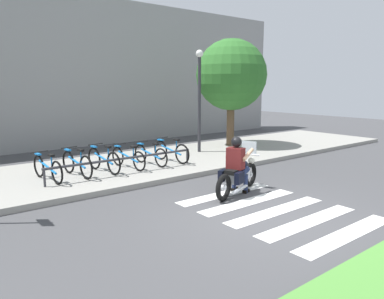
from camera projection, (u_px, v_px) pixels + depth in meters
name	position (u px, v px, depth m)	size (l,w,h in m)	color
ground_plane	(261.00, 216.00, 7.55)	(48.00, 48.00, 0.00)	#424244
sidewalk	(131.00, 166.00, 11.79)	(24.00, 4.40, 0.15)	gray
crosswalk_stripe_0	(347.00, 234.00, 6.60)	(2.80, 0.40, 0.01)	white
crosswalk_stripe_1	(309.00, 222.00, 7.22)	(2.80, 0.40, 0.01)	white
crosswalk_stripe_2	(276.00, 211.00, 7.84)	(2.80, 0.40, 0.01)	white
crosswalk_stripe_3	(249.00, 202.00, 8.46)	(2.80, 0.40, 0.01)	white
crosswalk_stripe_4	(225.00, 194.00, 9.08)	(2.80, 0.40, 0.01)	white
motorcycle	(238.00, 175.00, 9.06)	(2.06, 0.93, 1.23)	black
rider	(237.00, 161.00, 8.94)	(0.74, 0.67, 1.44)	#591919
bicycle_0	(47.00, 168.00, 9.67)	(0.48, 1.71, 0.75)	black
bicycle_1	(77.00, 164.00, 10.15)	(0.48, 1.65, 0.79)	black
bicycle_2	(104.00, 160.00, 10.63)	(0.48, 1.70, 0.80)	black
bicycle_3	(128.00, 158.00, 11.12)	(0.48, 1.69, 0.73)	black
bicycle_4	(150.00, 155.00, 11.61)	(0.48, 1.62, 0.73)	black
bicycle_5	(171.00, 151.00, 12.09)	(0.48, 1.70, 0.79)	black
bike_rack	(125.00, 159.00, 10.44)	(4.58, 0.07, 0.49)	#333338
street_lamp	(199.00, 92.00, 13.62)	(0.28, 0.28, 3.94)	#2D2D33
tree_near_rack	(231.00, 75.00, 15.04)	(2.92, 2.92, 4.54)	brown
building_backdrop	(64.00, 72.00, 15.67)	(24.00, 1.20, 6.43)	gray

